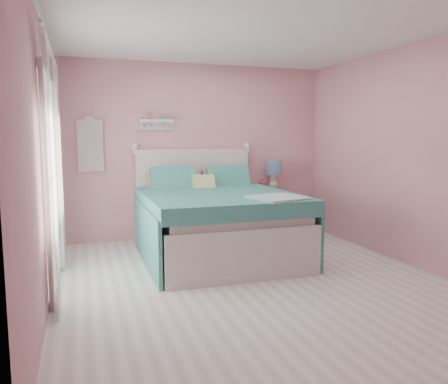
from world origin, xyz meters
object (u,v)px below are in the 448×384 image
nightstand (269,213)px  vase (262,188)px  bed (215,222)px  teacup (269,191)px  table_lamp (274,170)px

nightstand → vase: (-0.13, -0.01, 0.40)m
vase → nightstand: bearing=2.8°
bed → nightstand: size_ratio=3.50×
nightstand → teacup: (-0.06, -0.10, 0.37)m
bed → table_lamp: size_ratio=4.67×
bed → nightstand: 1.49m
table_lamp → vase: (-0.23, -0.08, -0.28)m
nightstand → vase: size_ratio=4.90×
nightstand → table_lamp: table_lamp is taller
nightstand → table_lamp: bearing=35.9°
bed → vase: 1.41m
table_lamp → vase: table_lamp is taller
vase → table_lamp: bearing=18.5°
bed → teacup: (1.11, 0.81, 0.27)m
bed → teacup: bed is taller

